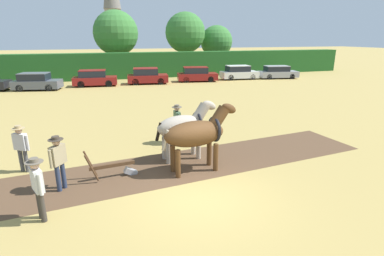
{
  "coord_description": "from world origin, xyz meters",
  "views": [
    {
      "loc": [
        -2.7,
        -7.61,
        4.61
      ],
      "look_at": [
        0.87,
        3.34,
        1.1
      ],
      "focal_mm": 28.0,
      "sensor_mm": 36.0,
      "label": 1
    }
  ],
  "objects_px": {
    "farmer_onlooker_left": "(38,184)",
    "parked_car_end_right": "(278,72)",
    "draft_horse_lead_right": "(184,126)",
    "church_spire": "(112,0)",
    "parked_car_center_left": "(37,82)",
    "farmer_onlooker_right": "(21,145)",
    "parked_car_center_right": "(147,76)",
    "farmer_beside_team": "(177,121)",
    "plow": "(117,168)",
    "parked_car_center": "(95,78)",
    "tree_center_left": "(116,33)",
    "tree_center_right": "(216,42)",
    "draft_horse_lead_left": "(197,133)",
    "parked_car_far_right": "(239,73)",
    "parked_car_right": "(197,75)",
    "tree_center": "(185,33)",
    "farmer_at_plow": "(58,159)"
  },
  "relations": [
    {
      "from": "parked_car_center_right",
      "to": "tree_center_left",
      "type": "bearing_deg",
      "value": 112.39
    },
    {
      "from": "farmer_beside_team",
      "to": "parked_car_center_left",
      "type": "xyz_separation_m",
      "value": [
        -8.33,
        17.65,
        -0.31
      ]
    },
    {
      "from": "tree_center_left",
      "to": "tree_center_right",
      "type": "height_order",
      "value": "tree_center_left"
    },
    {
      "from": "church_spire",
      "to": "farmer_onlooker_left",
      "type": "xyz_separation_m",
      "value": [
        -6.14,
        -55.89,
        -10.36
      ]
    },
    {
      "from": "tree_center",
      "to": "tree_center_right",
      "type": "height_order",
      "value": "tree_center"
    },
    {
      "from": "farmer_onlooker_left",
      "to": "parked_car_far_right",
      "type": "bearing_deg",
      "value": 30.7
    },
    {
      "from": "tree_center_right",
      "to": "parked_car_center",
      "type": "relative_size",
      "value": 1.47
    },
    {
      "from": "church_spire",
      "to": "draft_horse_lead_right",
      "type": "relative_size",
      "value": 8.4
    },
    {
      "from": "tree_center_right",
      "to": "plow",
      "type": "relative_size",
      "value": 3.56
    },
    {
      "from": "plow",
      "to": "parked_car_center_left",
      "type": "distance_m",
      "value": 21.06
    },
    {
      "from": "parked_car_end_right",
      "to": "church_spire",
      "type": "bearing_deg",
      "value": 125.72
    },
    {
      "from": "farmer_at_plow",
      "to": "parked_car_center",
      "type": "relative_size",
      "value": 0.42
    },
    {
      "from": "parked_car_center",
      "to": "draft_horse_lead_right",
      "type": "bearing_deg",
      "value": -75.91
    },
    {
      "from": "tree_center_right",
      "to": "farmer_beside_team",
      "type": "height_order",
      "value": "tree_center_right"
    },
    {
      "from": "draft_horse_lead_right",
      "to": "parked_car_end_right",
      "type": "distance_m",
      "value": 26.01
    },
    {
      "from": "church_spire",
      "to": "draft_horse_lead_right",
      "type": "distance_m",
      "value": 54.0
    },
    {
      "from": "parked_car_center_left",
      "to": "parked_car_center",
      "type": "distance_m",
      "value": 5.06
    },
    {
      "from": "farmer_beside_team",
      "to": "farmer_onlooker_left",
      "type": "distance_m",
      "value": 6.8
    },
    {
      "from": "church_spire",
      "to": "farmer_beside_team",
      "type": "bearing_deg",
      "value": -91.33
    },
    {
      "from": "farmer_beside_team",
      "to": "plow",
      "type": "bearing_deg",
      "value": -137.58
    },
    {
      "from": "farmer_onlooker_right",
      "to": "tree_center_left",
      "type": "bearing_deg",
      "value": 22.02
    },
    {
      "from": "church_spire",
      "to": "farmer_onlooker_left",
      "type": "height_order",
      "value": "church_spire"
    },
    {
      "from": "plow",
      "to": "farmer_onlooker_left",
      "type": "height_order",
      "value": "farmer_onlooker_left"
    },
    {
      "from": "farmer_onlooker_right",
      "to": "parked_car_center_right",
      "type": "distance_m",
      "value": 21.04
    },
    {
      "from": "tree_center",
      "to": "parked_car_center_left",
      "type": "bearing_deg",
      "value": -150.67
    },
    {
      "from": "tree_center",
      "to": "parked_car_center_left",
      "type": "height_order",
      "value": "tree_center"
    },
    {
      "from": "tree_center_left",
      "to": "parked_car_center_left",
      "type": "distance_m",
      "value": 13.05
    },
    {
      "from": "church_spire",
      "to": "parked_car_end_right",
      "type": "height_order",
      "value": "church_spire"
    },
    {
      "from": "farmer_beside_team",
      "to": "parked_car_center_left",
      "type": "height_order",
      "value": "farmer_beside_team"
    },
    {
      "from": "plow",
      "to": "draft_horse_lead_left",
      "type": "bearing_deg",
      "value": -12.78
    },
    {
      "from": "farmer_onlooker_left",
      "to": "parked_car_end_right",
      "type": "distance_m",
      "value": 31.32
    },
    {
      "from": "parked_car_center_left",
      "to": "church_spire",
      "type": "bearing_deg",
      "value": 85.97
    },
    {
      "from": "tree_center",
      "to": "parked_car_center",
      "type": "bearing_deg",
      "value": -143.58
    },
    {
      "from": "tree_center_left",
      "to": "farmer_beside_team",
      "type": "distance_m",
      "value": 27.3
    },
    {
      "from": "tree_center_right",
      "to": "parked_car_center_right",
      "type": "distance_m",
      "value": 15.83
    },
    {
      "from": "tree_center",
      "to": "draft_horse_lead_right",
      "type": "bearing_deg",
      "value": -106.93
    },
    {
      "from": "tree_center_left",
      "to": "tree_center_right",
      "type": "relative_size",
      "value": 1.25
    },
    {
      "from": "parked_car_center_left",
      "to": "parked_car_right",
      "type": "relative_size",
      "value": 0.96
    },
    {
      "from": "farmer_at_plow",
      "to": "farmer_onlooker_right",
      "type": "xyz_separation_m",
      "value": [
        -1.37,
        1.84,
        -0.04
      ]
    },
    {
      "from": "plow",
      "to": "parked_car_center",
      "type": "bearing_deg",
      "value": 85.75
    },
    {
      "from": "parked_car_center_left",
      "to": "parked_car_far_right",
      "type": "relative_size",
      "value": 0.99
    },
    {
      "from": "plow",
      "to": "parked_car_right",
      "type": "height_order",
      "value": "parked_car_right"
    },
    {
      "from": "plow",
      "to": "parked_car_center_right",
      "type": "distance_m",
      "value": 21.52
    },
    {
      "from": "tree_center_right",
      "to": "farmer_beside_team",
      "type": "xyz_separation_m",
      "value": [
        -13.58,
        -28.41,
        -2.93
      ]
    },
    {
      "from": "church_spire",
      "to": "parked_car_center_left",
      "type": "height_order",
      "value": "church_spire"
    },
    {
      "from": "tree_center_left",
      "to": "parked_car_center_right",
      "type": "height_order",
      "value": "tree_center_left"
    },
    {
      "from": "farmer_onlooker_left",
      "to": "tree_center_left",
      "type": "bearing_deg",
      "value": 59.07
    },
    {
      "from": "parked_car_far_right",
      "to": "parked_car_end_right",
      "type": "relative_size",
      "value": 0.93
    },
    {
      "from": "tree_center",
      "to": "farmer_onlooker_left",
      "type": "bearing_deg",
      "value": -113.06
    },
    {
      "from": "parked_car_right",
      "to": "parked_car_center_right",
      "type": "bearing_deg",
      "value": -170.1
    }
  ]
}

